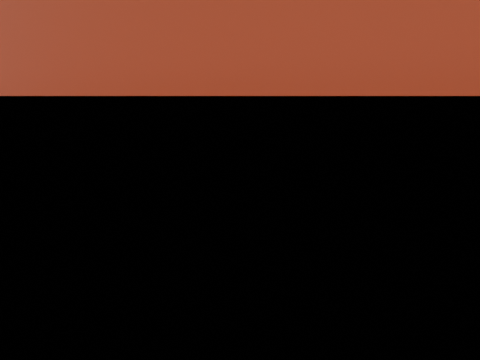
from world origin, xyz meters
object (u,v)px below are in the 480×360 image
Objects in this scene: street_lamp at (160,127)px; red_bus at (426,263)px; car_b at (329,176)px; car_a at (352,207)px; grey_bus at (333,142)px; car_c at (315,163)px.

street_lamp is 0.61× the size of red_bus.
red_bus is at bearing -81.52° from car_b.
street_lamp is 1.75× the size of car_a.
street_lamp is 29.27m from grey_bus.
street_lamp is 21.91m from red_bus.
car_c is at bearing 104.05° from car_b.
street_lamp is 12.27m from car_b.
red_bus is 0.98× the size of grey_bus.
red_bus is 2.68× the size of car_b.
car_b is 0.89× the size of car_c.
red_bus is at bearing -96.09° from car_a.
car_c is (-1.71, -14.45, -1.29)m from grey_bus.
car_a is (12.20, -6.00, -3.50)m from street_lamp.
red_bus reaches higher than grey_bus.
car_a is (-0.30, 11.92, -1.86)m from red_bus.
street_lamp reaches higher than grey_bus.
car_c is (-2.43, 18.39, 0.02)m from car_a.
red_bus is 12.07m from car_a.
street_lamp is 1.63× the size of car_b.
car_b reaches higher than car_c.
red_bus reaches higher than car_a.
red_bus is at bearing -93.82° from grey_bus.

